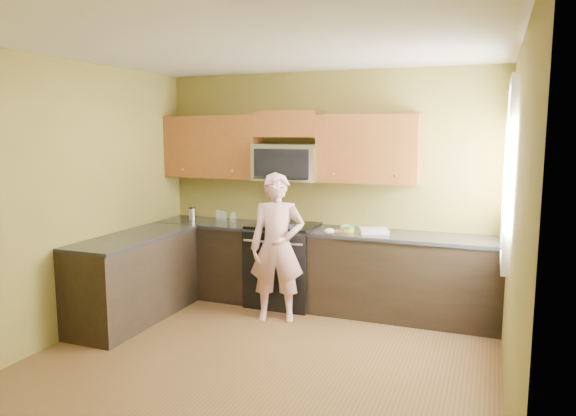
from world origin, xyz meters
The scene contains 27 objects.
floor centered at (0.00, 0.00, 0.00)m, with size 4.00×4.00×0.00m, color brown.
ceiling centered at (0.00, 0.00, 2.70)m, with size 4.00×4.00×0.00m, color white.
wall_back centered at (0.00, 2.00, 1.35)m, with size 4.00×4.00×0.00m, color brown.
wall_front centered at (0.00, -2.00, 1.35)m, with size 4.00×4.00×0.00m, color brown.
wall_left centered at (-2.00, 0.00, 1.35)m, with size 4.00×4.00×0.00m, color brown.
wall_right centered at (2.00, 0.00, 1.35)m, with size 4.00×4.00×0.00m, color brown.
cabinet_back_run centered at (0.00, 1.70, 0.44)m, with size 4.00×0.60×0.88m, color black.
cabinet_left_run centered at (-1.70, 0.60, 0.44)m, with size 0.60×1.60×0.88m, color black.
countertop_back centered at (0.00, 1.69, 0.90)m, with size 4.00×0.62×0.04m, color black.
countertop_left centered at (-1.69, 0.60, 0.90)m, with size 0.62×1.60×0.04m, color black.
stove centered at (-0.40, 1.68, 0.47)m, with size 0.76×0.65×0.95m, color black, non-canonical shape.
microwave centered at (-0.40, 1.80, 1.45)m, with size 0.76×0.40×0.42m, color silver, non-canonical shape.
upper_cab_left centered at (-1.39, 1.83, 1.45)m, with size 1.22×0.33×0.75m, color brown, non-canonical shape.
upper_cab_right centered at (0.54, 1.83, 1.45)m, with size 1.12×0.33×0.75m, color brown, non-canonical shape.
upper_cab_over_mw centered at (-0.40, 1.83, 2.10)m, with size 0.76×0.33×0.30m, color brown.
window centered at (1.98, 1.20, 1.65)m, with size 0.06×1.06×1.66m, color white, non-canonical shape.
woman centered at (-0.26, 1.15, 0.79)m, with size 0.58×0.38×1.59m, color #CB6568.
frying_pan centered at (-0.30, 1.47, 0.95)m, with size 0.27×0.47×0.06m, color black, non-canonical shape.
butter_tub centered at (0.40, 1.62, 0.92)m, with size 0.11×0.11×0.08m, color yellow, non-canonical shape.
toast_slice centered at (0.30, 1.62, 0.93)m, with size 0.11×0.11×0.01m, color #B27F47.
napkin_a centered at (0.22, 1.45, 0.95)m, with size 0.11×0.12×0.06m, color silver.
napkin_b centered at (0.33, 1.71, 0.95)m, with size 0.12×0.13×0.07m, color silver.
dish_towel centered at (0.66, 1.66, 0.95)m, with size 0.30×0.24×0.05m, color silver.
travel_mug centered at (-1.63, 1.70, 0.92)m, with size 0.08×0.08×0.16m, color silver, non-canonical shape.
glass_a centered at (-1.23, 1.77, 0.98)m, with size 0.07×0.07×0.12m, color silver.
glass_b centered at (-1.34, 1.85, 0.98)m, with size 0.07×0.07×0.12m, color silver.
glass_c centered at (-1.08, 1.72, 0.98)m, with size 0.07×0.07×0.12m, color silver.
Camera 1 is at (1.84, -4.00, 2.02)m, focal length 33.34 mm.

